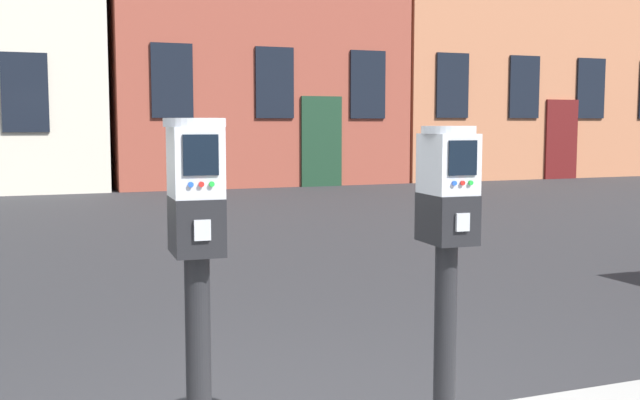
{
  "coord_description": "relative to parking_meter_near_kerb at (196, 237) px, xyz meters",
  "views": [
    {
      "loc": [
        -0.96,
        -2.76,
        1.46
      ],
      "look_at": [
        0.1,
        -0.04,
        1.16
      ],
      "focal_mm": 42.8,
      "sensor_mm": 36.0,
      "label": 1
    }
  ],
  "objects": [
    {
      "name": "parking_meter_twin_adjacent",
      "position": [
        1.01,
        -0.0,
        -0.02
      ],
      "size": [
        0.23,
        0.26,
        1.31
      ],
      "rotation": [
        0.0,
        0.0,
        -1.62
      ],
      "color": "black",
      "rests_on": "sidewalk_slab"
    },
    {
      "name": "parking_meter_near_kerb",
      "position": [
        0.0,
        0.0,
        0.0
      ],
      "size": [
        0.23,
        0.26,
        1.34
      ],
      "rotation": [
        0.0,
        0.0,
        -1.62
      ],
      "color": "black",
      "rests_on": "sidewalk_slab"
    }
  ]
}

